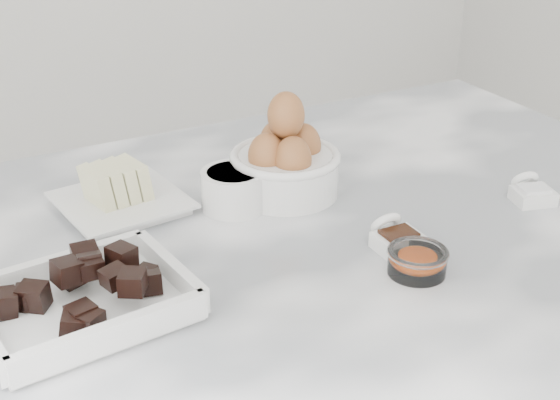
{
  "coord_description": "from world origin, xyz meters",
  "views": [
    {
      "loc": [
        -0.37,
        -0.7,
        1.39
      ],
      "look_at": [
        0.02,
        0.03,
        0.98
      ],
      "focal_mm": 50.0,
      "sensor_mm": 36.0,
      "label": 1
    }
  ],
  "objects_px": {
    "sugar_ramekin": "(234,188)",
    "chocolate_dish": "(82,297)",
    "vanilla_spoon": "(395,237)",
    "salt_spoon": "(531,191)",
    "honey_bowl": "(294,193)",
    "egg_bowl": "(285,161)",
    "zest_bowl": "(417,260)",
    "butter_plate": "(119,194)"
  },
  "relations": [
    {
      "from": "honey_bowl",
      "to": "vanilla_spoon",
      "type": "bearing_deg",
      "value": -72.42
    },
    {
      "from": "egg_bowl",
      "to": "vanilla_spoon",
      "type": "bearing_deg",
      "value": -77.04
    },
    {
      "from": "salt_spoon",
      "to": "egg_bowl",
      "type": "bearing_deg",
      "value": 147.84
    },
    {
      "from": "honey_bowl",
      "to": "vanilla_spoon",
      "type": "height_order",
      "value": "vanilla_spoon"
    },
    {
      "from": "zest_bowl",
      "to": "salt_spoon",
      "type": "height_order",
      "value": "salt_spoon"
    },
    {
      "from": "chocolate_dish",
      "to": "vanilla_spoon",
      "type": "bearing_deg",
      "value": -4.88
    },
    {
      "from": "vanilla_spoon",
      "to": "egg_bowl",
      "type": "bearing_deg",
      "value": 102.96
    },
    {
      "from": "honey_bowl",
      "to": "chocolate_dish",
      "type": "bearing_deg",
      "value": -158.16
    },
    {
      "from": "chocolate_dish",
      "to": "butter_plate",
      "type": "xyz_separation_m",
      "value": [
        0.1,
        0.21,
        -0.0
      ]
    },
    {
      "from": "chocolate_dish",
      "to": "egg_bowl",
      "type": "height_order",
      "value": "egg_bowl"
    },
    {
      "from": "egg_bowl",
      "to": "honey_bowl",
      "type": "bearing_deg",
      "value": -99.34
    },
    {
      "from": "sugar_ramekin",
      "to": "salt_spoon",
      "type": "relative_size",
      "value": 1.2
    },
    {
      "from": "chocolate_dish",
      "to": "egg_bowl",
      "type": "distance_m",
      "value": 0.35
    },
    {
      "from": "honey_bowl",
      "to": "salt_spoon",
      "type": "bearing_deg",
      "value": -26.29
    },
    {
      "from": "chocolate_dish",
      "to": "honey_bowl",
      "type": "bearing_deg",
      "value": 21.84
    },
    {
      "from": "vanilla_spoon",
      "to": "salt_spoon",
      "type": "bearing_deg",
      "value": 4.32
    },
    {
      "from": "chocolate_dish",
      "to": "sugar_ramekin",
      "type": "height_order",
      "value": "chocolate_dish"
    },
    {
      "from": "vanilla_spoon",
      "to": "salt_spoon",
      "type": "relative_size",
      "value": 0.92
    },
    {
      "from": "sugar_ramekin",
      "to": "vanilla_spoon",
      "type": "relative_size",
      "value": 1.3
    },
    {
      "from": "vanilla_spoon",
      "to": "salt_spoon",
      "type": "xyz_separation_m",
      "value": [
        0.23,
        0.02,
        -0.0
      ]
    },
    {
      "from": "sugar_ramekin",
      "to": "zest_bowl",
      "type": "height_order",
      "value": "sugar_ramekin"
    },
    {
      "from": "egg_bowl",
      "to": "salt_spoon",
      "type": "distance_m",
      "value": 0.32
    },
    {
      "from": "zest_bowl",
      "to": "vanilla_spoon",
      "type": "relative_size",
      "value": 1.05
    },
    {
      "from": "butter_plate",
      "to": "sugar_ramekin",
      "type": "bearing_deg",
      "value": -26.15
    },
    {
      "from": "sugar_ramekin",
      "to": "honey_bowl",
      "type": "relative_size",
      "value": 1.24
    },
    {
      "from": "butter_plate",
      "to": "honey_bowl",
      "type": "height_order",
      "value": "butter_plate"
    },
    {
      "from": "honey_bowl",
      "to": "salt_spoon",
      "type": "height_order",
      "value": "salt_spoon"
    },
    {
      "from": "butter_plate",
      "to": "honey_bowl",
      "type": "xyz_separation_m",
      "value": [
        0.2,
        -0.09,
        -0.01
      ]
    },
    {
      "from": "chocolate_dish",
      "to": "butter_plate",
      "type": "distance_m",
      "value": 0.24
    },
    {
      "from": "butter_plate",
      "to": "vanilla_spoon",
      "type": "bearing_deg",
      "value": -44.2
    },
    {
      "from": "salt_spoon",
      "to": "vanilla_spoon",
      "type": "bearing_deg",
      "value": -175.68
    },
    {
      "from": "sugar_ramekin",
      "to": "egg_bowl",
      "type": "bearing_deg",
      "value": 5.16
    },
    {
      "from": "chocolate_dish",
      "to": "sugar_ramekin",
      "type": "relative_size",
      "value": 2.65
    },
    {
      "from": "sugar_ramekin",
      "to": "honey_bowl",
      "type": "bearing_deg",
      "value": -20.4
    },
    {
      "from": "zest_bowl",
      "to": "salt_spoon",
      "type": "xyz_separation_m",
      "value": [
        0.24,
        0.08,
        -0.0
      ]
    },
    {
      "from": "chocolate_dish",
      "to": "vanilla_spoon",
      "type": "relative_size",
      "value": 3.44
    },
    {
      "from": "vanilla_spoon",
      "to": "sugar_ramekin",
      "type": "bearing_deg",
      "value": 123.76
    },
    {
      "from": "sugar_ramekin",
      "to": "chocolate_dish",
      "type": "bearing_deg",
      "value": -147.51
    },
    {
      "from": "sugar_ramekin",
      "to": "vanilla_spoon",
      "type": "distance_m",
      "value": 0.22
    },
    {
      "from": "honey_bowl",
      "to": "zest_bowl",
      "type": "distance_m",
      "value": 0.21
    },
    {
      "from": "egg_bowl",
      "to": "honey_bowl",
      "type": "relative_size",
      "value": 2.16
    },
    {
      "from": "honey_bowl",
      "to": "butter_plate",
      "type": "bearing_deg",
      "value": 155.83
    }
  ]
}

